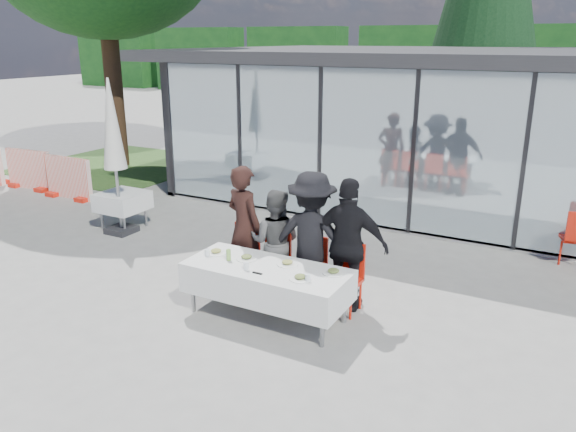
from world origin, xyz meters
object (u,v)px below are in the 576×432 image
(plate_a, at_px, (216,252))
(spare_table_left, at_px, (123,202))
(diner_c, at_px, (312,238))
(folded_eyeglasses, at_px, (257,273))
(diner_chair_c, at_px, (310,266))
(plate_d, at_px, (333,272))
(diner_chair_a, at_px, (244,253))
(plate_extra, at_px, (300,278))
(diner_d, at_px, (349,245))
(juice_bottle, at_px, (229,255))
(plate_b, at_px, (247,258))
(diner_chair_b, at_px, (274,259))
(plate_c, at_px, (287,263))
(diner_chair_d, at_px, (347,274))
(diner_a, at_px, (244,227))
(dining_table, at_px, (267,281))
(diner_b, at_px, (275,242))
(market_umbrella, at_px, (113,134))

(plate_a, bearing_deg, spare_table_left, 152.97)
(diner_c, distance_m, folded_eyeglasses, 1.10)
(diner_chair_c, xyz_separation_m, plate_d, (0.60, -0.53, 0.24))
(diner_chair_a, xyz_separation_m, plate_extra, (1.44, -0.90, 0.24))
(diner_chair_a, height_order, diner_d, diner_d)
(diner_chair_c, xyz_separation_m, juice_bottle, (-0.87, -0.80, 0.29))
(plate_b, height_order, spare_table_left, plate_b)
(spare_table_left, bearing_deg, plate_a, -27.03)
(plate_extra, bearing_deg, diner_chair_a, 147.89)
(plate_extra, distance_m, folded_eyeglasses, 0.59)
(diner_chair_b, bearing_deg, plate_c, -46.88)
(diner_chair_a, xyz_separation_m, plate_c, (1.06, -0.56, 0.24))
(diner_chair_d, bearing_deg, plate_a, -158.96)
(diner_c, height_order, juice_bottle, diner_c)
(plate_a, height_order, plate_d, same)
(diner_a, height_order, juice_bottle, diner_a)
(diner_c, height_order, plate_a, diner_c)
(diner_chair_c, distance_m, juice_bottle, 1.22)
(plate_c, bearing_deg, diner_chair_b, 133.12)
(dining_table, xyz_separation_m, plate_d, (0.88, 0.22, 0.24))
(diner_a, relative_size, folded_eyeglasses, 13.58)
(diner_a, bearing_deg, folded_eyeglasses, 147.53)
(diner_b, xyz_separation_m, folded_eyeglasses, (0.32, -1.04, -0.04))
(diner_b, distance_m, market_umbrella, 4.28)
(diner_c, height_order, market_umbrella, market_umbrella)
(diner_chair_a, xyz_separation_m, diner_c, (1.14, 0.03, 0.43))
(diner_chair_a, xyz_separation_m, plate_d, (1.73, -0.53, 0.24))
(diner_chair_c, relative_size, spare_table_left, 1.13)
(diner_b, relative_size, plate_b, 5.53)
(diner_a, relative_size, diner_chair_b, 1.95)
(diner_c, distance_m, diner_chair_c, 0.43)
(diner_c, distance_m, market_umbrella, 4.81)
(diner_chair_c, xyz_separation_m, plate_b, (-0.67, -0.65, 0.24))
(diner_chair_a, distance_m, diner_c, 1.22)
(diner_chair_a, bearing_deg, diner_chair_b, 0.00)
(plate_extra, height_order, juice_bottle, juice_bottle)
(diner_chair_a, xyz_separation_m, folded_eyeglasses, (0.86, -1.01, 0.22))
(diner_a, bearing_deg, diner_b, -162.14)
(dining_table, xyz_separation_m, diner_d, (0.86, 0.78, 0.42))
(diner_b, bearing_deg, diner_c, 166.82)
(diner_d, distance_m, plate_d, 0.59)
(diner_a, xyz_separation_m, juice_bottle, (0.27, -0.83, -0.12))
(diner_b, xyz_separation_m, plate_d, (1.19, -0.56, -0.03))
(plate_extra, bearing_deg, diner_chair_d, 73.42)
(plate_d, bearing_deg, diner_b, 154.90)
(diner_chair_a, bearing_deg, plate_a, -93.02)
(diner_chair_a, xyz_separation_m, plate_a, (-0.04, -0.67, 0.24))
(diner_c, height_order, folded_eyeglasses, diner_c)
(plate_extra, bearing_deg, diner_d, 73.89)
(diner_d, relative_size, plate_b, 6.57)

